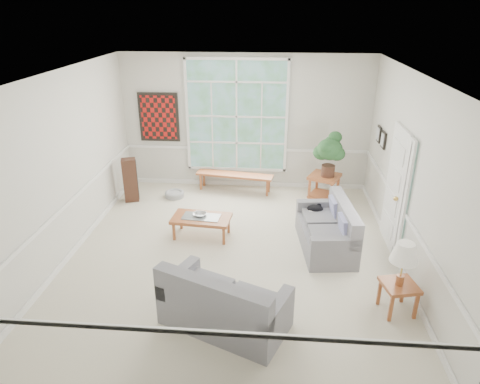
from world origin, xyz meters
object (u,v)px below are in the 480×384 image
coffee_table (202,227)px  loveseat_front (225,297)px  side_table (397,297)px  end_table (324,188)px  loveseat_right (326,226)px

coffee_table → loveseat_front: bearing=-68.2°
loveseat_front → side_table: bearing=34.6°
end_table → side_table: 3.68m
loveseat_right → end_table: size_ratio=2.61×
coffee_table → end_table: end_table is taller
loveseat_front → coffee_table: 2.43m
loveseat_front → end_table: loveseat_front is taller
side_table → end_table: bearing=100.4°
loveseat_right → loveseat_front: loveseat_front is taller
loveseat_right → end_table: bearing=79.3°
loveseat_right → side_table: loveseat_right is taller
loveseat_front → end_table: 4.41m
loveseat_front → end_table: bearing=91.2°
loveseat_front → loveseat_right: bearing=77.7°
end_table → side_table: bearing=-79.6°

